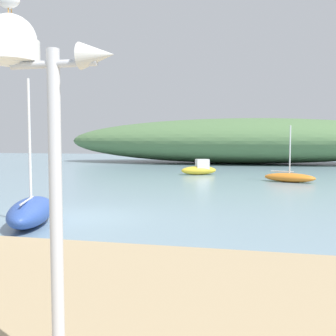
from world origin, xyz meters
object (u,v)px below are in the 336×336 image
Objects in this scene: sailboat_west_reach at (289,177)px; seagull_on_radar at (8,0)px; sailboat_far_right at (31,211)px; motorboat_far_left at (200,169)px; mast_structure at (27,79)px.

seagull_on_radar is at bearing -101.37° from sailboat_west_reach.
sailboat_far_right reaches higher than motorboat_far_left.
seagull_on_radar reaches higher than mast_structure.
mast_structure is 21.94m from sailboat_west_reach.
mast_structure is 1.25× the size of motorboat_far_left.
sailboat_west_reach is 7.26m from motorboat_far_left.
seagull_on_radar is at bearing 179.38° from mast_structure.
sailboat_west_reach reaches higher than motorboat_far_left.
sailboat_far_right is 18.48m from motorboat_far_left.
sailboat_far_right reaches higher than mast_structure.
mast_structure is 0.75m from seagull_on_radar.
seagull_on_radar is 22.07m from sailboat_west_reach.
sailboat_west_reach is at bearing -33.62° from motorboat_far_left.
motorboat_far_left is at bearing 82.25° from sailboat_far_right.
mast_structure is 8.75m from sailboat_far_right.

